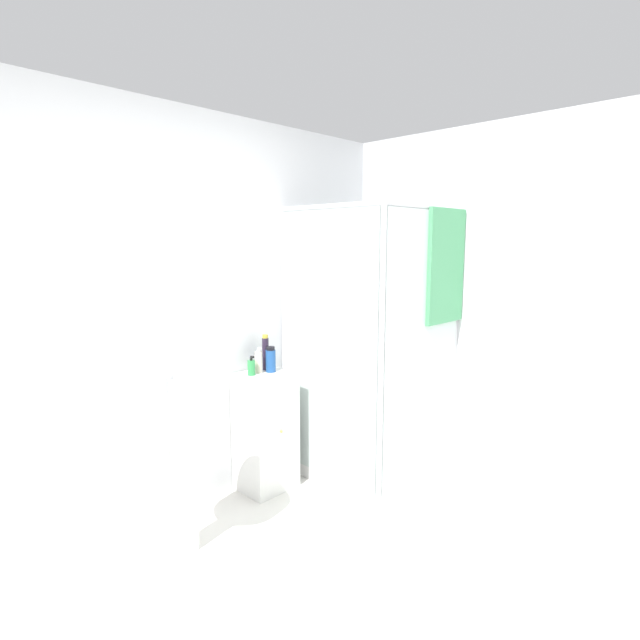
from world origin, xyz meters
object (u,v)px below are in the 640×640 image
(lotion_bottle_white, at_px, (259,362))
(shampoo_bottle_tall_black, at_px, (265,353))
(shampoo_bottle_blue, at_px, (271,360))
(soap_dispenser, at_px, (251,367))
(sink, at_px, (182,440))

(lotion_bottle_white, bearing_deg, shampoo_bottle_tall_black, 18.95)
(shampoo_bottle_tall_black, height_order, shampoo_bottle_blue, shampoo_bottle_tall_black)
(soap_dispenser, bearing_deg, shampoo_bottle_tall_black, 15.28)
(sink, height_order, lotion_bottle_white, lotion_bottle_white)
(lotion_bottle_white, bearing_deg, soap_dispenser, -168.95)
(sink, bearing_deg, shampoo_bottle_blue, 15.32)
(shampoo_bottle_tall_black, relative_size, shampoo_bottle_blue, 1.41)
(sink, xyz_separation_m, shampoo_bottle_blue, (0.82, 0.23, 0.27))
(soap_dispenser, height_order, shampoo_bottle_tall_black, shampoo_bottle_tall_black)
(shampoo_bottle_tall_black, bearing_deg, shampoo_bottle_blue, -100.23)
(soap_dispenser, xyz_separation_m, lotion_bottle_white, (0.08, 0.01, 0.02))
(shampoo_bottle_blue, bearing_deg, lotion_bottle_white, 149.98)
(lotion_bottle_white, bearing_deg, shampoo_bottle_blue, -30.02)
(sink, bearing_deg, soap_dispenser, 20.40)
(soap_dispenser, xyz_separation_m, shampoo_bottle_blue, (0.15, -0.03, 0.03))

